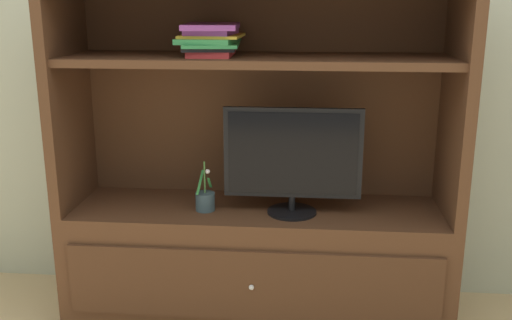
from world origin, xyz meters
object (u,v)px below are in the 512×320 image
object	(u,v)px
media_console	(257,220)
potted_plant	(205,201)
magazine_stack	(211,39)
tv_monitor	(293,158)

from	to	relation	value
media_console	potted_plant	xyz separation A→B (m)	(-0.24, -0.07, 0.12)
potted_plant	magazine_stack	xyz separation A→B (m)	(0.03, 0.07, 0.75)
tv_monitor	potted_plant	size ratio (longest dim) A/B	2.64
tv_monitor	magazine_stack	distance (m)	0.65
tv_monitor	magazine_stack	size ratio (longest dim) A/B	1.77
potted_plant	tv_monitor	bearing A→B (deg)	-0.03
media_console	magazine_stack	world-z (taller)	media_console
potted_plant	magazine_stack	size ratio (longest dim) A/B	0.67
tv_monitor	magazine_stack	bearing A→B (deg)	169.99
magazine_stack	media_console	bearing A→B (deg)	1.49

